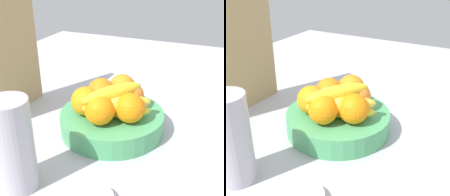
{
  "view_description": "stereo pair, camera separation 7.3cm",
  "coord_description": "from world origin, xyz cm",
  "views": [
    {
      "loc": [
        -64.4,
        -28.39,
        41.77
      ],
      "look_at": [
        -3.08,
        -2.45,
        9.39
      ],
      "focal_mm": 47.04,
      "sensor_mm": 36.0,
      "label": 1
    },
    {
      "loc": [
        -61.19,
        -34.95,
        41.77
      ],
      "look_at": [
        -3.08,
        -2.45,
        9.39
      ],
      "focal_mm": 47.04,
      "sensor_mm": 36.0,
      "label": 2
    }
  ],
  "objects": [
    {
      "name": "ground_plane",
      "position": [
        0.0,
        0.0,
        -1.5
      ],
      "size": [
        180.0,
        140.0,
        3.0
      ],
      "primitive_type": "cube",
      "color": "#ABADB5"
    },
    {
      "name": "fruit_bowl",
      "position": [
        -3.08,
        -2.45,
        2.69
      ],
      "size": [
        26.83,
        26.83,
        5.39
      ],
      "primitive_type": "cylinder",
      "color": "#49A063",
      "rests_on": "ground_plane"
    },
    {
      "name": "orange_front_left",
      "position": [
        -0.16,
        2.01,
        9.05
      ],
      "size": [
        7.33,
        7.33,
        7.33
      ],
      "primitive_type": "sphere",
      "color": "orange",
      "rests_on": "fruit_bowl"
    },
    {
      "name": "orange_front_right",
      "position": [
        -6.65,
        3.23,
        9.05
      ],
      "size": [
        7.33,
        7.33,
        7.33
      ],
      "primitive_type": "sphere",
      "color": "orange",
      "rests_on": "fruit_bowl"
    },
    {
      "name": "orange_center",
      "position": [
        -9.53,
        -2.02,
        9.05
      ],
      "size": [
        7.33,
        7.33,
        7.33
      ],
      "primitive_type": "sphere",
      "color": "orange",
      "rests_on": "fruit_bowl"
    },
    {
      "name": "orange_back_left",
      "position": [
        -5.8,
        -8.25,
        9.05
      ],
      "size": [
        7.33,
        7.33,
        7.33
      ],
      "primitive_type": "sphere",
      "color": "orange",
      "rests_on": "fruit_bowl"
    },
    {
      "name": "orange_back_right",
      "position": [
        0.58,
        -5.98,
        9.05
      ],
      "size": [
        7.33,
        7.33,
        7.33
      ],
      "primitive_type": "sphere",
      "color": "orange",
      "rests_on": "fruit_bowl"
    },
    {
      "name": "orange_top_stack",
      "position": [
        4.88,
        -2.19,
        9.05
      ],
      "size": [
        7.33,
        7.33,
        7.33
      ],
      "primitive_type": "sphere",
      "color": "orange",
      "rests_on": "fruit_bowl"
    },
    {
      "name": "banana_bunch",
      "position": [
        -5.48,
        -4.41,
        9.59
      ],
      "size": [
        16.42,
        17.63,
        8.4
      ],
      "color": "yellow",
      "rests_on": "fruit_bowl"
    },
    {
      "name": "cutting_board",
      "position": [
        -6.5,
        28.51,
        18.0
      ],
      "size": [
        28.05,
        3.18,
        36.0
      ],
      "primitive_type": "cube",
      "rotation": [
        0.0,
        0.0,
        -0.05
      ],
      "color": "tan",
      "rests_on": "ground_plane"
    },
    {
      "name": "thermos_tumbler",
      "position": [
        -29.58,
        6.5,
        9.58
      ],
      "size": [
        7.8,
        7.8,
        19.16
      ],
      "primitive_type": "cylinder",
      "color": "#B3AEB9",
      "rests_on": "ground_plane"
    }
  ]
}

